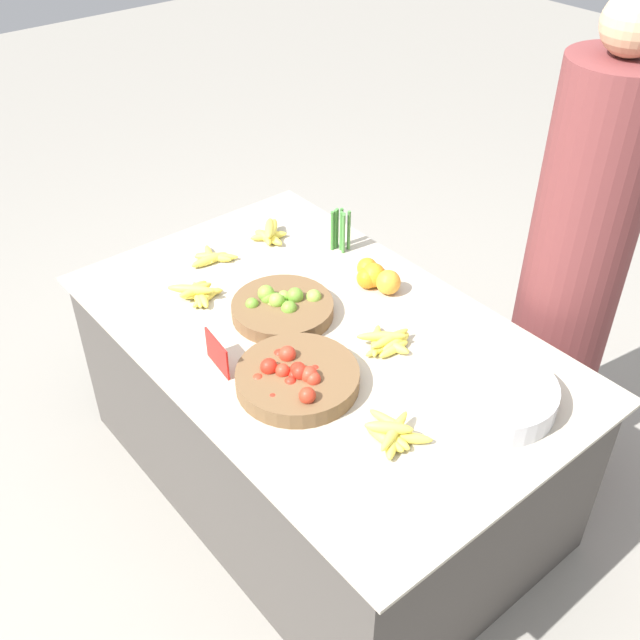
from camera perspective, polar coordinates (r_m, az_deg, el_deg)
ground_plane at (r=2.77m, az=-0.00°, el=-11.88°), size 12.00×12.00×0.00m
market_table at (r=2.53m, az=-0.00°, el=-6.93°), size 1.61×1.00×0.67m
lime_bowl at (r=2.37m, az=-2.88°, el=0.98°), size 0.32×0.32×0.09m
tomato_basket at (r=2.10m, az=-1.79°, el=-4.41°), size 0.35×0.35×0.09m
orange_pile at (r=2.49m, az=4.25°, el=3.33°), size 0.19×0.11×0.08m
metal_bowl at (r=2.10m, az=13.12°, el=-5.47°), size 0.34×0.34×0.07m
price_sign at (r=2.17m, az=-7.84°, el=-2.54°), size 0.14×0.02×0.10m
veg_bundle at (r=2.67m, az=1.56°, el=6.84°), size 0.06×0.06×0.15m
banana_bunch_front_center at (r=2.25m, az=5.17°, el=-1.70°), size 0.17×0.17×0.05m
banana_bunch_middle_left at (r=2.47m, az=-9.28°, el=2.06°), size 0.16×0.17×0.06m
banana_bunch_front_left at (r=2.66m, az=-8.22°, el=4.75°), size 0.15×0.17×0.03m
banana_bunch_front_right at (r=1.97m, az=5.53°, el=-8.62°), size 0.20×0.16×0.06m
banana_bunch_middle_right at (r=2.76m, az=-3.89°, el=6.59°), size 0.15×0.14×0.06m
vendor_person at (r=2.55m, az=18.67°, el=3.30°), size 0.32×0.32×1.62m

